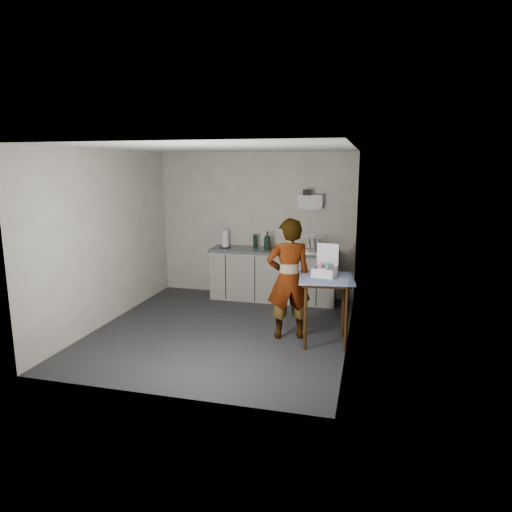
% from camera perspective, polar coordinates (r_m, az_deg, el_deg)
% --- Properties ---
extents(ground, '(4.00, 4.00, 0.00)m').
position_cam_1_polar(ground, '(6.78, -4.25, -9.20)').
color(ground, '#29292E').
rests_on(ground, ground).
extents(wall_back, '(3.60, 0.02, 2.60)m').
position_cam_1_polar(wall_back, '(8.33, -0.03, 3.91)').
color(wall_back, '#BBB4A3').
rests_on(wall_back, ground).
extents(wall_right, '(0.02, 4.00, 2.60)m').
position_cam_1_polar(wall_right, '(6.12, 11.68, 0.96)').
color(wall_right, '#BBB4A3').
rests_on(wall_right, ground).
extents(wall_left, '(0.02, 4.00, 2.60)m').
position_cam_1_polar(wall_left, '(7.22, -18.02, 2.20)').
color(wall_left, '#BBB4A3').
rests_on(wall_left, ground).
extents(ceiling, '(3.60, 4.00, 0.01)m').
position_cam_1_polar(ceiling, '(6.36, -4.60, 13.27)').
color(ceiling, white).
rests_on(ceiling, wall_back).
extents(kitchen_counter, '(2.24, 0.62, 0.91)m').
position_cam_1_polar(kitchen_counter, '(8.13, 2.20, -2.55)').
color(kitchen_counter, black).
rests_on(kitchen_counter, ground).
extents(wall_shelf, '(0.42, 0.18, 0.37)m').
position_cam_1_polar(wall_shelf, '(8.03, 6.81, 6.76)').
color(wall_shelf, white).
rests_on(wall_shelf, ground).
extents(side_table, '(0.80, 0.80, 0.92)m').
position_cam_1_polar(side_table, '(6.14, 8.73, -3.69)').
color(side_table, '#3C200D').
rests_on(side_table, ground).
extents(standing_man, '(0.72, 0.59, 1.68)m').
position_cam_1_polar(standing_man, '(6.27, 4.11, -2.88)').
color(standing_man, '#B2A593').
rests_on(standing_man, ground).
extents(soap_bottle, '(0.17, 0.17, 0.32)m').
position_cam_1_polar(soap_bottle, '(8.01, 1.41, 1.94)').
color(soap_bottle, black).
rests_on(soap_bottle, kitchen_counter).
extents(soda_can, '(0.07, 0.07, 0.14)m').
position_cam_1_polar(soda_can, '(8.06, 1.70, 1.33)').
color(soda_can, red).
rests_on(soda_can, kitchen_counter).
extents(dark_bottle, '(0.07, 0.07, 0.25)m').
position_cam_1_polar(dark_bottle, '(8.14, -0.11, 1.85)').
color(dark_bottle, black).
rests_on(dark_bottle, kitchen_counter).
extents(paper_towel, '(0.18, 0.18, 0.32)m').
position_cam_1_polar(paper_towel, '(8.21, -3.86, 2.09)').
color(paper_towel, black).
rests_on(paper_towel, kitchen_counter).
extents(dish_rack, '(0.42, 0.31, 0.29)m').
position_cam_1_polar(dish_rack, '(7.84, 7.38, 0.96)').
color(dish_rack, white).
rests_on(dish_rack, kitchen_counter).
extents(bakery_box, '(0.34, 0.35, 0.42)m').
position_cam_1_polar(bakery_box, '(6.16, 8.59, -1.61)').
color(bakery_box, white).
rests_on(bakery_box, side_table).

